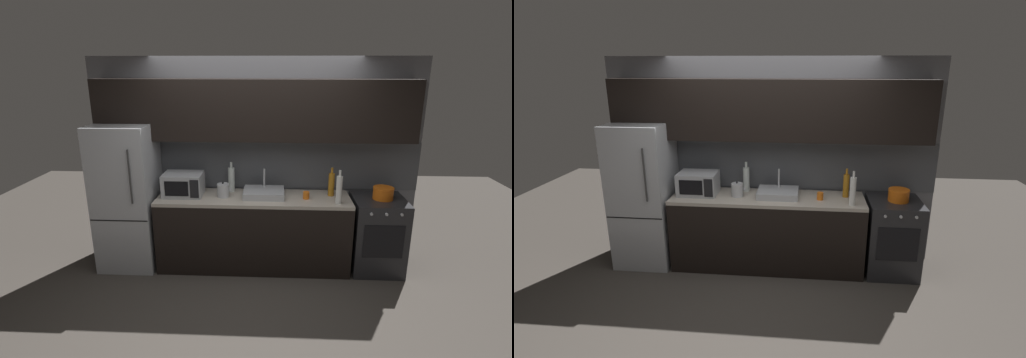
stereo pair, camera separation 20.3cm
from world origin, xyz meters
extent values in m
plane|color=#3D3833|center=(0.00, 0.00, 0.00)|extent=(10.00, 10.00, 0.00)
cube|color=slate|center=(0.00, 1.30, 1.25)|extent=(4.02, 0.10, 2.50)
cube|color=#4C4F54|center=(0.00, 1.25, 1.20)|extent=(4.02, 0.01, 0.60)
cube|color=black|center=(0.00, 1.08, 1.90)|extent=(3.70, 0.34, 0.70)
cube|color=black|center=(0.00, 0.90, 0.43)|extent=(2.28, 0.60, 0.86)
cube|color=#B2A899|center=(0.00, 0.90, 0.88)|extent=(2.28, 0.60, 0.04)
cube|color=#ADAFB5|center=(-1.52, 0.90, 0.88)|extent=(0.68, 0.66, 1.75)
cube|color=black|center=(-1.52, 0.57, 0.70)|extent=(0.67, 0.00, 0.01)
cylinder|color=#333333|center=(-1.33, 0.55, 1.23)|extent=(0.02, 0.02, 0.61)
cube|color=#232326|center=(1.48, 0.90, 0.45)|extent=(0.60, 0.60, 0.90)
cube|color=black|center=(1.48, 0.60, 0.50)|extent=(0.45, 0.01, 0.40)
cylinder|color=#B2B2B7|center=(1.31, 0.59, 0.83)|extent=(0.03, 0.02, 0.03)
cylinder|color=#B2B2B7|center=(1.48, 0.59, 0.83)|extent=(0.03, 0.02, 0.03)
cylinder|color=#B2B2B7|center=(1.64, 0.59, 0.83)|extent=(0.03, 0.02, 0.03)
cube|color=#A8AAAF|center=(-0.84, 0.92, 1.04)|extent=(0.46, 0.34, 0.27)
cube|color=black|center=(-0.88, 0.75, 1.04)|extent=(0.28, 0.01, 0.18)
cube|color=black|center=(-0.67, 0.75, 1.04)|extent=(0.10, 0.01, 0.22)
cube|color=#ADAFB5|center=(0.12, 0.93, 0.94)|extent=(0.48, 0.38, 0.08)
cylinder|color=silver|center=(0.12, 1.06, 1.09)|extent=(0.02, 0.02, 0.22)
cylinder|color=#B7BABF|center=(-0.36, 0.88, 0.98)|extent=(0.14, 0.14, 0.16)
sphere|color=black|center=(-0.36, 0.88, 1.07)|extent=(0.02, 0.02, 0.02)
cone|color=#B7BABF|center=(-0.27, 0.88, 1.01)|extent=(0.03, 0.03, 0.05)
cylinder|color=silver|center=(0.97, 0.72, 1.06)|extent=(0.07, 0.07, 0.32)
cylinder|color=silver|center=(0.97, 0.72, 1.25)|extent=(0.03, 0.03, 0.07)
cylinder|color=silver|center=(-0.28, 1.09, 1.05)|extent=(0.08, 0.08, 0.30)
cylinder|color=silver|center=(-0.28, 1.09, 1.23)|extent=(0.03, 0.03, 0.07)
cylinder|color=#B27019|center=(0.92, 0.99, 1.04)|extent=(0.07, 0.07, 0.27)
cylinder|color=#B27019|center=(0.92, 0.99, 1.21)|extent=(0.03, 0.03, 0.07)
cylinder|color=orange|center=(0.62, 0.86, 0.94)|extent=(0.07, 0.07, 0.09)
cylinder|color=orange|center=(1.51, 0.90, 0.96)|extent=(0.23, 0.23, 0.12)
cylinder|color=orange|center=(1.51, 0.90, 1.03)|extent=(0.24, 0.24, 0.02)
camera|label=1|loc=(0.24, -3.34, 2.41)|focal=26.65mm
camera|label=2|loc=(0.44, -3.33, 2.41)|focal=26.65mm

